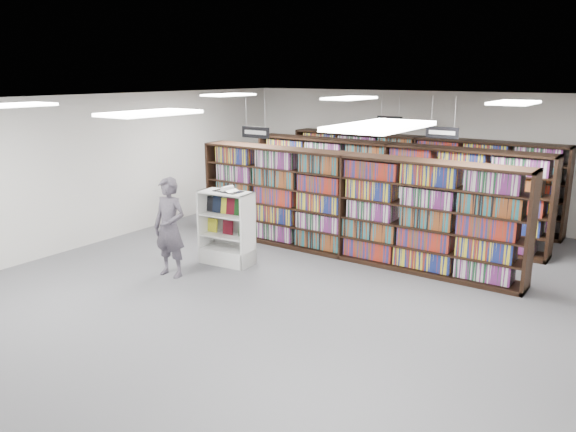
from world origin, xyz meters
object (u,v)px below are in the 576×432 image
Objects in this scene: endcap_display at (228,239)px; bookshelf_row_near at (347,206)px; shopper at (170,227)px; open_book at (228,190)px.

bookshelf_row_near is at bearing 38.53° from endcap_display.
endcap_display is 1.27m from shopper.
endcap_display is at bearing -135.63° from bookshelf_row_near.
endcap_display is 0.79× the size of shopper.
shopper is (-2.10, -2.80, -0.14)m from bookshelf_row_near.
shopper reaches higher than open_book.
bookshelf_row_near is 3.50m from shopper.
endcap_display is 2.57× the size of open_book.
shopper is at bearing -126.92° from bookshelf_row_near.
shopper reaches higher than endcap_display.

